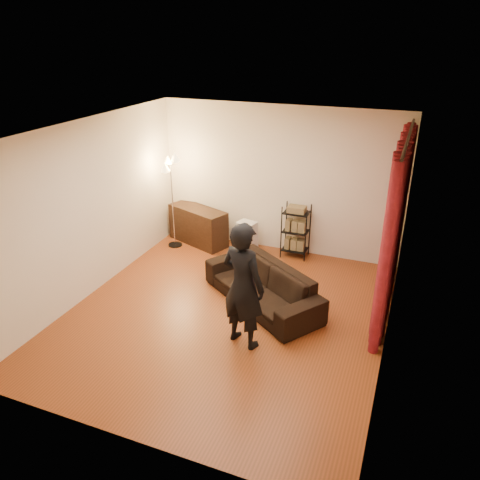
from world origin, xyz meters
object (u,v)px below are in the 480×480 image
at_px(person, 243,286).
at_px(floor_lamp, 173,203).
at_px(wire_shelf, 296,231).
at_px(sofa, 262,285).
at_px(media_cabinet, 198,226).
at_px(storage_boxes, 246,236).

relative_size(person, floor_lamp, 0.98).
relative_size(wire_shelf, floor_lamp, 0.56).
height_order(sofa, wire_shelf, wire_shelf).
height_order(media_cabinet, wire_shelf, wire_shelf).
height_order(person, media_cabinet, person).
xyz_separation_m(sofa, storage_boxes, (-0.90, 1.70, -0.02)).
height_order(storage_boxes, floor_lamp, floor_lamp).
bearing_deg(floor_lamp, person, -45.66).
distance_m(sofa, media_cabinet, 2.53).
distance_m(storage_boxes, wire_shelf, 0.96).
bearing_deg(wire_shelf, sofa, -107.18).
bearing_deg(sofa, floor_lamp, -176.38).
distance_m(person, media_cabinet, 3.40).
bearing_deg(person, media_cabinet, -36.23).
bearing_deg(wire_shelf, person, -104.97).
distance_m(person, floor_lamp, 3.36).
xyz_separation_m(sofa, media_cabinet, (-1.90, 1.67, 0.05)).
bearing_deg(floor_lamp, media_cabinet, 39.95).
bearing_deg(floor_lamp, wire_shelf, 9.97).
relative_size(sofa, media_cabinet, 1.70).
bearing_deg(sofa, wire_shelf, 123.66).
bearing_deg(media_cabinet, wire_shelf, 23.91).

